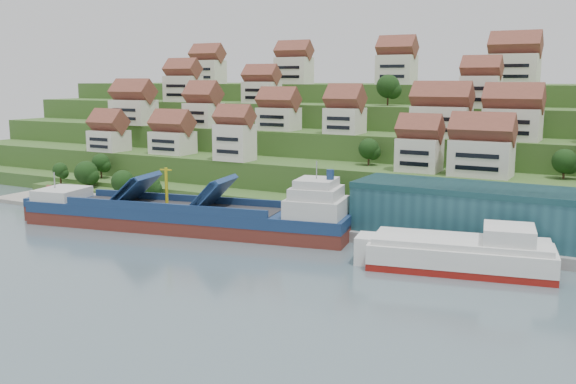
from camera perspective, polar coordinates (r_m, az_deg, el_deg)
The scene contains 11 objects.
ground at distance 134.89m, azimuth -4.82°, elevation -4.07°, with size 300.00×300.00×0.00m, color slate.
quay at distance 138.23m, azimuth 5.60°, elevation -3.27°, with size 180.00×14.00×2.20m, color gray.
pebble_beach at distance 180.86m, azimuth -18.16°, elevation -0.76°, with size 45.00×20.00×1.00m, color gray.
hillside at distance 225.55m, azimuth 9.87°, elevation 4.25°, with size 260.00×128.00×31.00m.
hillside_village at distance 184.14m, azimuth 6.43°, elevation 7.43°, with size 159.98×63.51×29.16m.
hillside_trees at distance 175.09m, azimuth -0.27°, elevation 4.58°, with size 140.33×62.35×31.66m.
warehouse at distance 130.05m, azimuth 19.07°, elevation -1.87°, with size 60.00×15.00×10.00m, color #204C57.
flagpole at distance 133.28m, azimuth 4.04°, elevation -1.20°, with size 1.28×0.16×8.00m.
beach_huts at distance 181.21m, azimuth -18.90°, elevation -0.27°, with size 14.40×3.70×2.20m.
cargo_ship at distance 141.04m, azimuth -8.59°, elevation -2.21°, with size 74.76×24.49×16.34m.
second_ship at distance 115.57m, azimuth 15.40°, elevation -5.41°, with size 32.77×17.42×9.02m.
Camera 1 is at (72.66, -108.82, 32.77)m, focal length 40.00 mm.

